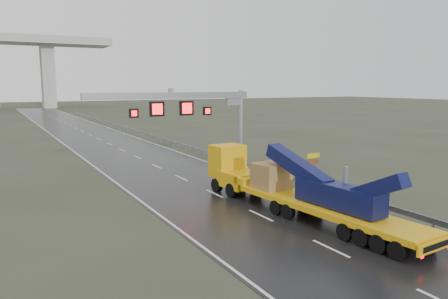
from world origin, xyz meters
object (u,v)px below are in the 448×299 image
sign_gantry (194,109)px  exit_sign_pair (313,161)px  striped_barrier (270,167)px  heavy_haul_truck (283,184)px

sign_gantry → exit_sign_pair: (6.90, -7.96, -4.00)m
exit_sign_pair → striped_barrier: exit_sign_pair is taller
sign_gantry → heavy_haul_truck: (-0.10, -13.36, -4.05)m
sign_gantry → exit_sign_pair: sign_gantry is taller
heavy_haul_truck → striped_barrier: 10.95m
sign_gantry → striped_barrier: bearing=-36.1°
exit_sign_pair → heavy_haul_truck: bearing=-148.2°
sign_gantry → exit_sign_pair: 11.27m
sign_gantry → striped_barrier: sign_gantry is taller
sign_gantry → striped_barrier: (5.47, -3.99, -5.03)m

